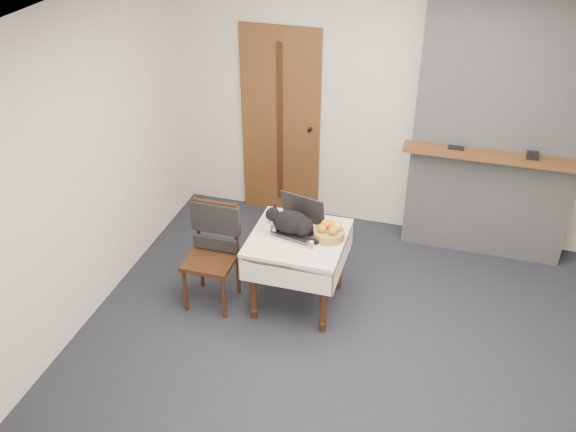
# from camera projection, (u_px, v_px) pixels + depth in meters

# --- Properties ---
(ground) EXTENTS (4.50, 4.50, 0.00)m
(ground) POSITION_uv_depth(u_px,v_px,m) (353.00, 352.00, 5.14)
(ground) COLOR black
(ground) RESTS_ON ground
(room_shell) EXTENTS (4.52, 4.01, 2.61)m
(room_shell) POSITION_uv_depth(u_px,v_px,m) (379.00, 127.00, 4.59)
(room_shell) COLOR beige
(room_shell) RESTS_ON ground
(door) EXTENTS (0.82, 0.10, 2.00)m
(door) POSITION_uv_depth(u_px,v_px,m) (281.00, 124.00, 6.51)
(door) COLOR brown
(door) RESTS_ON ground
(chimney) EXTENTS (1.62, 0.48, 2.60)m
(chimney) POSITION_uv_depth(u_px,v_px,m) (500.00, 126.00, 5.75)
(chimney) COLOR gray
(chimney) RESTS_ON ground
(side_table) EXTENTS (0.78, 0.78, 0.70)m
(side_table) POSITION_uv_depth(u_px,v_px,m) (298.00, 247.00, 5.36)
(side_table) COLOR #351D0E
(side_table) RESTS_ON ground
(laptop) EXTENTS (0.47, 0.42, 0.30)m
(laptop) POSITION_uv_depth(u_px,v_px,m) (297.00, 223.00, 5.34)
(laptop) COLOR #B7B7BC
(laptop) RESTS_ON side_table
(cat) EXTENTS (0.49, 0.22, 0.24)m
(cat) POSITION_uv_depth(u_px,v_px,m) (292.00, 223.00, 5.28)
(cat) COLOR black
(cat) RESTS_ON side_table
(cream_jar) EXTENTS (0.07, 0.07, 0.08)m
(cream_jar) POSITION_uv_depth(u_px,v_px,m) (268.00, 227.00, 5.35)
(cream_jar) COLOR white
(cream_jar) RESTS_ON side_table
(pill_bottle) EXTENTS (0.03, 0.03, 0.07)m
(pill_bottle) POSITION_uv_depth(u_px,v_px,m) (312.00, 245.00, 5.14)
(pill_bottle) COLOR #B45716
(pill_bottle) RESTS_ON side_table
(fruit_basket) EXTENTS (0.25, 0.25, 0.14)m
(fruit_basket) POSITION_uv_depth(u_px,v_px,m) (329.00, 232.00, 5.25)
(fruit_basket) COLOR #A07F40
(fruit_basket) RESTS_ON side_table
(desk_clutter) EXTENTS (0.13, 0.07, 0.01)m
(desk_clutter) POSITION_uv_depth(u_px,v_px,m) (322.00, 238.00, 5.27)
(desk_clutter) COLOR black
(desk_clutter) RESTS_ON side_table
(chair) EXTENTS (0.43, 0.41, 0.93)m
(chair) POSITION_uv_depth(u_px,v_px,m) (214.00, 239.00, 5.45)
(chair) COLOR #351D0E
(chair) RESTS_ON ground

